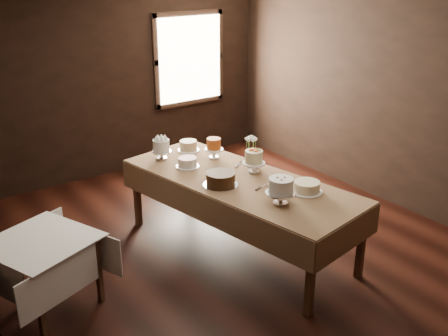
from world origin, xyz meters
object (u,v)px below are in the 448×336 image
(side_table, at_px, (42,248))
(cake_swirl, at_px, (281,192))
(cake_flowers, at_px, (254,162))
(cake_lattice, at_px, (187,163))
(cake_server_d, at_px, (240,163))
(flower_vase, at_px, (251,159))
(cake_caramel, at_px, (214,149))
(display_table, at_px, (239,185))
(cake_chocolate, at_px, (221,179))
(cake_server_c, at_px, (217,173))
(cake_cream, at_px, (307,187))
(cake_meringue, at_px, (161,150))
(cake_server_b, at_px, (292,183))
(cake_speckled, at_px, (188,146))
(cake_server_a, at_px, (265,185))

(side_table, relative_size, cake_swirl, 3.65)
(side_table, height_order, cake_flowers, cake_flowers)
(cake_lattice, bearing_deg, side_table, -165.67)
(cake_flowers, bearing_deg, cake_server_d, 83.37)
(cake_server_d, bearing_deg, flower_vase, -93.10)
(cake_caramel, relative_size, cake_server_d, 1.07)
(display_table, distance_m, cake_chocolate, 0.29)
(cake_flowers, xyz_separation_m, cake_server_c, (-0.36, 0.20, -0.11))
(side_table, xyz_separation_m, cake_cream, (2.46, -0.83, 0.27))
(cake_meringue, distance_m, cake_lattice, 0.42)
(cake_chocolate, bearing_deg, cake_flowers, 10.51)
(cake_chocolate, relative_size, cake_server_b, 1.80)
(cake_flowers, bearing_deg, display_table, -163.73)
(cake_flowers, height_order, cake_server_c, cake_flowers)
(cake_meringue, bearing_deg, cake_lattice, -74.59)
(cake_caramel, height_order, cake_server_c, cake_caramel)
(display_table, distance_m, cake_lattice, 0.69)
(cake_swirl, distance_m, cake_server_d, 1.15)
(cake_flowers, distance_m, cake_server_b, 0.53)
(cake_flowers, xyz_separation_m, cake_swirl, (-0.30, -0.79, 0.01))
(cake_lattice, bearing_deg, flower_vase, -30.81)
(cake_speckled, xyz_separation_m, cake_server_b, (0.34, -1.52, -0.06))
(cake_flowers, bearing_deg, cake_server_a, -111.52)
(cake_speckled, distance_m, flower_vase, 0.89)
(cake_server_b, relative_size, cake_server_c, 1.00)
(cake_speckled, distance_m, cake_server_a, 1.39)
(cake_swirl, height_order, cake_server_c, cake_swirl)
(cake_meringue, relative_size, cake_server_d, 1.10)
(cake_flowers, xyz_separation_m, cake_server_a, (-0.15, -0.37, -0.11))
(cake_server_a, bearing_deg, cake_cream, -73.25)
(cake_server_d, height_order, flower_vase, flower_vase)
(side_table, height_order, cake_cream, cake_cream)
(cake_server_a, xyz_separation_m, cake_server_d, (0.18, 0.67, 0.00))
(display_table, bearing_deg, cake_server_c, 111.70)
(cake_lattice, xyz_separation_m, cake_server_b, (0.64, -1.06, -0.04))
(flower_vase, bearing_deg, cake_speckled, 111.23)
(cake_server_a, xyz_separation_m, flower_vase, (0.25, 0.55, 0.06))
(cake_caramel, relative_size, cake_swirl, 0.84)
(cake_caramel, distance_m, cake_server_c, 0.51)
(cake_caramel, xyz_separation_m, flower_vase, (0.21, -0.44, -0.04))
(cake_caramel, relative_size, flower_vase, 1.89)
(cake_lattice, bearing_deg, cake_server_c, -66.57)
(display_table, distance_m, cake_server_a, 0.32)
(cake_cream, xyz_separation_m, cake_server_d, (-0.06, 1.04, -0.05))
(side_table, height_order, cake_server_b, cake_server_b)
(cake_speckled, distance_m, cake_server_d, 0.76)
(display_table, bearing_deg, cake_chocolate, -175.27)
(cake_server_d, bearing_deg, cake_swirl, -142.16)
(cake_meringue, height_order, flower_vase, cake_meringue)
(cake_meringue, distance_m, cake_flowers, 1.15)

